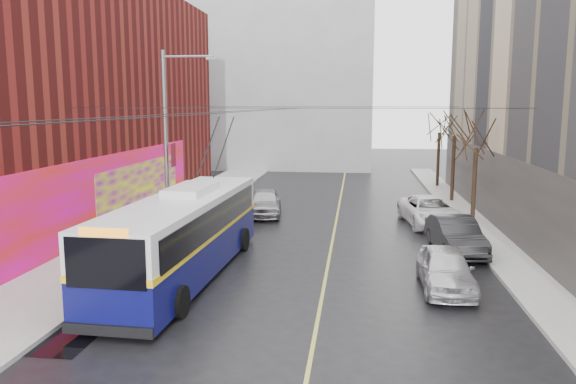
{
  "coord_description": "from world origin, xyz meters",
  "views": [
    {
      "loc": [
        2.6,
        -15.37,
        6.52
      ],
      "look_at": [
        -0.39,
        8.85,
        2.72
      ],
      "focal_mm": 35.0,
      "sensor_mm": 36.0,
      "label": 1
    }
  ],
  "objects_px": {
    "pedestrian_c": "(135,221)",
    "trolleybus": "(184,234)",
    "following_car": "(265,202)",
    "pedestrian_b": "(121,227)",
    "tree_far": "(440,123)",
    "tree_mid": "(455,124)",
    "parked_car_b": "(455,235)",
    "tree_near": "(477,134)",
    "streetlight_pole": "(169,141)",
    "parked_car_a": "(445,269)",
    "pedestrian_a": "(131,227)",
    "parked_car_c": "(430,211)"
  },
  "relations": [
    {
      "from": "pedestrian_c",
      "to": "trolleybus",
      "type": "bearing_deg",
      "value": -164.05
    },
    {
      "from": "following_car",
      "to": "pedestrian_b",
      "type": "xyz_separation_m",
      "value": [
        -5.19,
        -8.57,
        0.22
      ]
    },
    {
      "from": "tree_far",
      "to": "pedestrian_c",
      "type": "bearing_deg",
      "value": -130.59
    },
    {
      "from": "tree_mid",
      "to": "following_car",
      "type": "relative_size",
      "value": 1.43
    },
    {
      "from": "parked_car_b",
      "to": "tree_far",
      "type": "bearing_deg",
      "value": 78.28
    },
    {
      "from": "tree_far",
      "to": "pedestrian_b",
      "type": "distance_m",
      "value": 27.74
    },
    {
      "from": "parked_car_b",
      "to": "pedestrian_c",
      "type": "relative_size",
      "value": 2.99
    },
    {
      "from": "following_car",
      "to": "pedestrian_c",
      "type": "height_order",
      "value": "pedestrian_c"
    },
    {
      "from": "tree_near",
      "to": "following_car",
      "type": "height_order",
      "value": "tree_near"
    },
    {
      "from": "streetlight_pole",
      "to": "pedestrian_c",
      "type": "bearing_deg",
      "value": 175.45
    },
    {
      "from": "streetlight_pole",
      "to": "trolleybus",
      "type": "height_order",
      "value": "streetlight_pole"
    },
    {
      "from": "trolleybus",
      "to": "parked_car_b",
      "type": "xyz_separation_m",
      "value": [
        10.9,
        4.79,
        -0.86
      ]
    },
    {
      "from": "streetlight_pole",
      "to": "parked_car_b",
      "type": "relative_size",
      "value": 1.85
    },
    {
      "from": "streetlight_pole",
      "to": "tree_mid",
      "type": "distance_m",
      "value": 19.96
    },
    {
      "from": "streetlight_pole",
      "to": "tree_near",
      "type": "relative_size",
      "value": 1.41
    },
    {
      "from": "tree_near",
      "to": "parked_car_b",
      "type": "height_order",
      "value": "tree_near"
    },
    {
      "from": "parked_car_a",
      "to": "pedestrian_c",
      "type": "relative_size",
      "value": 2.72
    },
    {
      "from": "tree_near",
      "to": "streetlight_pole",
      "type": "bearing_deg",
      "value": -158.38
    },
    {
      "from": "pedestrian_a",
      "to": "pedestrian_b",
      "type": "xyz_separation_m",
      "value": [
        -0.19,
        -0.63,
        0.1
      ]
    },
    {
      "from": "parked_car_a",
      "to": "pedestrian_a",
      "type": "height_order",
      "value": "pedestrian_a"
    },
    {
      "from": "pedestrian_b",
      "to": "tree_near",
      "type": "bearing_deg",
      "value": -11.45
    },
    {
      "from": "parked_car_c",
      "to": "pedestrian_c",
      "type": "height_order",
      "value": "pedestrian_c"
    },
    {
      "from": "parked_car_b",
      "to": "parked_car_c",
      "type": "height_order",
      "value": "parked_car_b"
    },
    {
      "from": "tree_near",
      "to": "pedestrian_c",
      "type": "distance_m",
      "value": 18.43
    },
    {
      "from": "tree_near",
      "to": "pedestrian_a",
      "type": "bearing_deg",
      "value": -157.57
    },
    {
      "from": "trolleybus",
      "to": "following_car",
      "type": "relative_size",
      "value": 2.71
    },
    {
      "from": "parked_car_b",
      "to": "parked_car_c",
      "type": "relative_size",
      "value": 0.86
    },
    {
      "from": "streetlight_pole",
      "to": "parked_car_b",
      "type": "height_order",
      "value": "streetlight_pole"
    },
    {
      "from": "tree_far",
      "to": "following_car",
      "type": "xyz_separation_m",
      "value": [
        -11.78,
        -12.99,
        -4.34
      ]
    },
    {
      "from": "pedestrian_a",
      "to": "pedestrian_b",
      "type": "height_order",
      "value": "pedestrian_b"
    },
    {
      "from": "parked_car_a",
      "to": "pedestrian_c",
      "type": "height_order",
      "value": "pedestrian_c"
    },
    {
      "from": "pedestrian_c",
      "to": "parked_car_c",
      "type": "bearing_deg",
      "value": -92.04
    },
    {
      "from": "tree_mid",
      "to": "parked_car_a",
      "type": "bearing_deg",
      "value": -99.79
    },
    {
      "from": "parked_car_b",
      "to": "following_car",
      "type": "distance_m",
      "value": 12.28
    },
    {
      "from": "tree_mid",
      "to": "streetlight_pole",
      "type": "bearing_deg",
      "value": -139.35
    },
    {
      "from": "tree_near",
      "to": "pedestrian_c",
      "type": "xyz_separation_m",
      "value": [
        -17.01,
        -5.85,
        -4.01
      ]
    },
    {
      "from": "tree_mid",
      "to": "parked_car_a",
      "type": "relative_size",
      "value": 1.51
    },
    {
      "from": "streetlight_pole",
      "to": "following_car",
      "type": "bearing_deg",
      "value": 64.41
    },
    {
      "from": "trolleybus",
      "to": "pedestrian_b",
      "type": "bearing_deg",
      "value": 140.53
    },
    {
      "from": "following_car",
      "to": "pedestrian_a",
      "type": "bearing_deg",
      "value": -128.59
    },
    {
      "from": "parked_car_b",
      "to": "parked_car_c",
      "type": "bearing_deg",
      "value": 87.57
    },
    {
      "from": "pedestrian_a",
      "to": "parked_car_c",
      "type": "bearing_deg",
      "value": -86.86
    },
    {
      "from": "parked_car_b",
      "to": "pedestrian_b",
      "type": "relative_size",
      "value": 2.81
    },
    {
      "from": "trolleybus",
      "to": "parked_car_a",
      "type": "relative_size",
      "value": 2.87
    },
    {
      "from": "streetlight_pole",
      "to": "parked_car_a",
      "type": "relative_size",
      "value": 2.03
    },
    {
      "from": "streetlight_pole",
      "to": "tree_near",
      "type": "bearing_deg",
      "value": 21.62
    },
    {
      "from": "tree_mid",
      "to": "following_car",
      "type": "distance_m",
      "value": 13.94
    },
    {
      "from": "trolleybus",
      "to": "parked_car_b",
      "type": "bearing_deg",
      "value": 26.01
    },
    {
      "from": "parked_car_c",
      "to": "tree_mid",
      "type": "bearing_deg",
      "value": 64.26
    },
    {
      "from": "tree_far",
      "to": "parked_car_b",
      "type": "bearing_deg",
      "value": -95.6
    }
  ]
}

